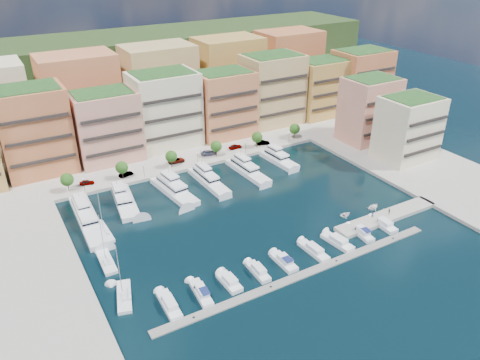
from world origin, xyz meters
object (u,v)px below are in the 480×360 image
Objects in this scene: tree_3 at (216,146)px; person_0 at (372,215)px; lamppost_2 at (197,156)px; yacht_0 at (87,217)px; tender_0 at (346,215)px; sailboat_2 at (104,234)px; tree_0 at (67,180)px; car_0 at (87,182)px; tree_4 at (257,137)px; yacht_5 at (278,158)px; cruiser_3 at (258,272)px; yacht_2 at (173,189)px; tree_1 at (122,167)px; lamppost_3 at (246,145)px; sailboat_0 at (124,297)px; yacht_1 at (124,200)px; car_5 at (263,143)px; tree_2 at (171,156)px; cruiser_0 at (169,305)px; cruiser_2 at (229,282)px; cruiser_1 at (201,293)px; tender_3 at (384,210)px; car_2 at (176,160)px; car_4 at (235,146)px; person_1 at (389,211)px; tree_5 at (295,129)px; tender_2 at (374,207)px; cruiser_4 at (284,262)px; car_1 at (126,174)px; cruiser_5 at (314,251)px; yacht_4 at (246,170)px; sailboat_1 at (107,263)px; lamppost_4 at (289,135)px; cruiser_8 at (384,225)px; lamppost_0 at (84,182)px; cruiser_6 at (338,242)px.

tree_3 is 57.28m from person_0.
yacht_0 is at bearing -159.33° from lamppost_2.
sailboat_2 is at bearing 61.14° from tender_0.
yacht_0 is at bearing 103.54° from sailboat_2.
tree_0 is 1.35× the size of car_0.
tree_4 reaches higher than yacht_5.
tree_4 reaches higher than cruiser_3.
tree_1 is at bearing 126.88° from yacht_2.
sailboat_0 is at bearing -139.91° from lamppost_3.
car_0 reaches higher than tender_0.
yacht_1 is at bearing 4.68° from person_0.
sailboat_2 is 2.79× the size of car_5.
cruiser_0 is at bearing -113.17° from tree_2.
tree_3 is 64.19m from cruiser_2.
cruiser_1 reaches higher than cruiser_2.
tender_3 is 66.56m from car_2.
tree_1 is 41.01m from car_4.
person_0 is at bearing -81.52° from lamppost_3.
sailboat_0 is at bearing 161.39° from cruiser_2.
car_5 is at bearing -129.84° from person_1.
cruiser_1 is 1.18× the size of cruiser_3.
tree_3 is 1.00× the size of tree_5.
tree_1 is at bearing 101.90° from cruiser_3.
tree_5 is at bearing -28.07° from tender_2.
car_2 is at bearing 39.11° from tender_3.
cruiser_4 reaches higher than tender_2.
tender_3 is 0.29× the size of car_5.
yacht_1 is at bearing 177.67° from yacht_2.
person_1 is (53.37, -56.46, 0.07)m from car_1.
tree_1 reaches higher than cruiser_5.
yacht_4 reaches higher than cruiser_1.
tender_3 reaches higher than tender_0.
sailboat_1 is (0.09, 13.23, 0.00)m from sailboat_0.
sailboat_2 reaches higher than lamppost_2.
yacht_1 is 39.43m from yacht_4.
car_5 is (54.91, 14.16, 0.69)m from yacht_1.
cruiser_4 is (-16.34, -44.34, -0.52)m from yacht_4.
lamppost_4 is 0.32× the size of sailboat_2.
yacht_5 is at bearing 4.71° from yacht_0.
cruiser_1 is (-61.75, -55.82, -3.26)m from lamppost_4.
cruiser_4 is 0.97× the size of cruiser_8.
yacht_4 is 45.03m from cruiser_5.
lamppost_0 is at bearing -178.27° from tree_5.
tree_1 reaches higher than lamppost_3.
lamppost_0 is at bearing 100.40° from cruiser_1.
lamppost_4 is 69.20m from cruiser_4.
car_2 is (29.06, 0.95, 0.07)m from car_0.
cruiser_6 is (22.73, -0.01, -0.00)m from cruiser_3.
yacht_1 is 47.53m from cruiser_3.
sailboat_1 is at bearing 124.68° from cruiser_1.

